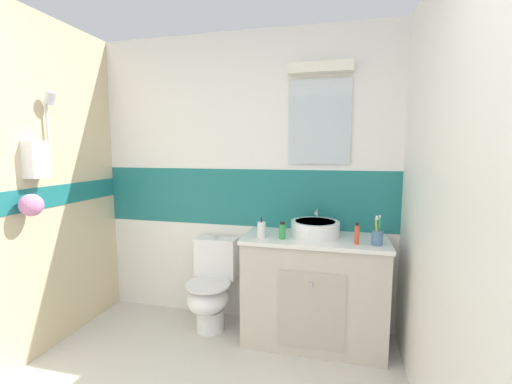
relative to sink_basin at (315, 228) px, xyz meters
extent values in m
cube|color=white|center=(-0.65, 0.26, -0.49)|extent=(3.20, 0.10, 0.85)
cube|color=#1E7272|center=(-0.65, 0.25, 0.19)|extent=(3.20, 0.10, 0.50)
cube|color=white|center=(-0.65, 0.26, 1.01)|extent=(3.20, 0.10, 1.15)
cube|color=silver|center=(0.00, 0.20, 0.82)|extent=(0.49, 0.02, 0.67)
cube|color=white|center=(0.00, 0.16, 1.24)|extent=(0.50, 0.10, 0.08)
cube|color=white|center=(-1.90, -0.67, 0.54)|extent=(0.10, 0.14, 0.26)
cylinder|color=silver|center=(-1.92, -0.53, 0.76)|extent=(0.02, 0.02, 0.44)
cylinder|color=silver|center=(-1.88, -0.53, 0.98)|extent=(0.10, 0.07, 0.11)
sphere|color=pink|center=(-1.85, -0.78, 0.23)|extent=(0.15, 0.15, 0.15)
cube|color=white|center=(0.70, -0.99, 0.34)|extent=(0.10, 3.48, 2.50)
cube|color=beige|center=(0.00, -0.04, -0.50)|extent=(1.07, 0.49, 0.82)
cube|color=white|center=(0.00, -0.05, -0.08)|extent=(1.09, 0.51, 0.03)
cube|color=#B6AD9F|center=(0.00, -0.28, -0.54)|extent=(0.48, 0.01, 0.57)
cylinder|color=silver|center=(0.00, -0.30, -0.34)|extent=(0.02, 0.02, 0.03)
cylinder|color=white|center=(0.00, 0.00, 0.00)|extent=(0.38, 0.38, 0.12)
cylinder|color=#AFB1BA|center=(0.00, 0.00, 0.05)|extent=(0.31, 0.31, 0.01)
cylinder|color=silver|center=(0.00, 0.22, 0.02)|extent=(0.03, 0.03, 0.17)
cylinder|color=silver|center=(0.00, 0.11, 0.11)|extent=(0.02, 0.17, 0.02)
cylinder|color=white|center=(-0.86, -0.07, -0.82)|extent=(0.24, 0.24, 0.18)
ellipsoid|color=white|center=(-0.86, -0.11, -0.62)|extent=(0.34, 0.42, 0.22)
cylinder|color=white|center=(-0.86, -0.11, -0.50)|extent=(0.37, 0.37, 0.02)
cube|color=white|center=(-0.86, 0.10, -0.34)|extent=(0.36, 0.17, 0.35)
cylinder|color=silver|center=(-0.86, 0.10, -0.15)|extent=(0.04, 0.04, 0.02)
cylinder|color=#4C7299|center=(0.44, -0.16, -0.01)|extent=(0.08, 0.08, 0.10)
cylinder|color=gold|center=(0.43, -0.17, 0.05)|extent=(0.02, 0.03, 0.17)
cube|color=white|center=(0.43, -0.17, 0.13)|extent=(0.01, 0.02, 0.03)
cylinder|color=#3FB259|center=(0.45, -0.15, 0.05)|extent=(0.01, 0.03, 0.17)
cube|color=white|center=(0.45, -0.15, 0.13)|extent=(0.01, 0.02, 0.03)
cylinder|color=white|center=(-0.40, -0.14, 0.00)|extent=(0.06, 0.06, 0.12)
cylinder|color=#262626|center=(-0.40, -0.14, 0.07)|extent=(0.01, 0.01, 0.04)
cylinder|color=#262626|center=(-0.40, -0.15, 0.09)|extent=(0.01, 0.02, 0.01)
cylinder|color=#D84C33|center=(0.30, -0.17, 0.01)|extent=(0.03, 0.03, 0.14)
cylinder|color=black|center=(0.30, -0.17, 0.08)|extent=(0.02, 0.02, 0.02)
cylinder|color=green|center=(-0.23, -0.15, -0.01)|extent=(0.05, 0.05, 0.11)
cylinder|color=black|center=(-0.23, -0.15, 0.06)|extent=(0.04, 0.04, 0.02)
camera|label=1|loc=(0.16, -2.59, 0.60)|focal=23.55mm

